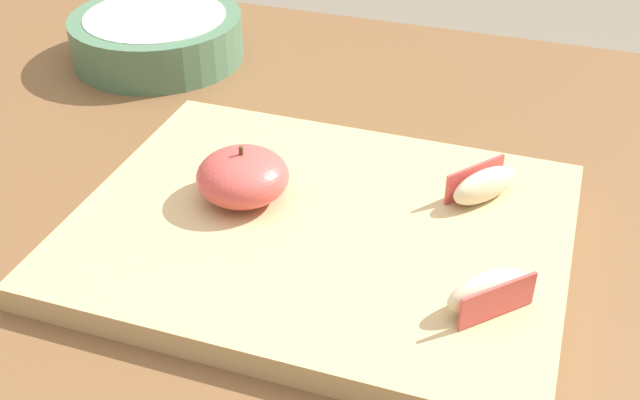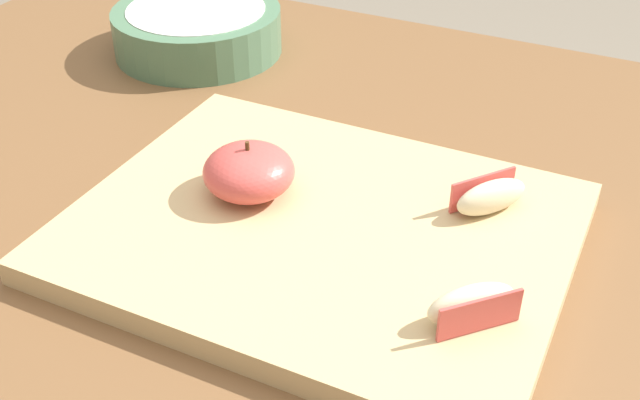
{
  "view_description": "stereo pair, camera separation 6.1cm",
  "coord_description": "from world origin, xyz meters",
  "px_view_note": "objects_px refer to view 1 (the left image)",
  "views": [
    {
      "loc": [
        0.17,
        -0.52,
        1.14
      ],
      "look_at": [
        0.01,
        -0.05,
        0.79
      ],
      "focal_mm": 44.22,
      "sensor_mm": 36.0,
      "label": 1
    },
    {
      "loc": [
        0.23,
        -0.5,
        1.14
      ],
      "look_at": [
        0.01,
        -0.05,
        0.79
      ],
      "focal_mm": 44.22,
      "sensor_mm": 36.0,
      "label": 2
    }
  ],
  "objects_px": {
    "apple_wedge_middle": "(488,292)",
    "cutting_board": "(320,231)",
    "apple_half_skin_up": "(243,176)",
    "apple_wedge_front": "(483,185)",
    "ceramic_fruit_bowl": "(157,36)"
  },
  "relations": [
    {
      "from": "apple_wedge_middle",
      "to": "cutting_board",
      "type": "bearing_deg",
      "value": 157.45
    },
    {
      "from": "apple_half_skin_up",
      "to": "apple_wedge_front",
      "type": "distance_m",
      "value": 0.2
    },
    {
      "from": "cutting_board",
      "to": "ceramic_fruit_bowl",
      "type": "distance_m",
      "value": 0.4
    },
    {
      "from": "apple_half_skin_up",
      "to": "ceramic_fruit_bowl",
      "type": "xyz_separation_m",
      "value": [
        -0.22,
        0.26,
        -0.01
      ]
    },
    {
      "from": "cutting_board",
      "to": "ceramic_fruit_bowl",
      "type": "xyz_separation_m",
      "value": [
        -0.29,
        0.27,
        0.02
      ]
    },
    {
      "from": "cutting_board",
      "to": "apple_half_skin_up",
      "type": "distance_m",
      "value": 0.08
    },
    {
      "from": "apple_half_skin_up",
      "to": "apple_wedge_front",
      "type": "height_order",
      "value": "apple_half_skin_up"
    },
    {
      "from": "ceramic_fruit_bowl",
      "to": "apple_wedge_middle",
      "type": "bearing_deg",
      "value": -37.44
    },
    {
      "from": "apple_wedge_front",
      "to": "cutting_board",
      "type": "bearing_deg",
      "value": -148.39
    },
    {
      "from": "apple_wedge_front",
      "to": "ceramic_fruit_bowl",
      "type": "distance_m",
      "value": 0.45
    },
    {
      "from": "apple_half_skin_up",
      "to": "ceramic_fruit_bowl",
      "type": "height_order",
      "value": "apple_half_skin_up"
    },
    {
      "from": "apple_half_skin_up",
      "to": "ceramic_fruit_bowl",
      "type": "bearing_deg",
      "value": 130.27
    },
    {
      "from": "cutting_board",
      "to": "ceramic_fruit_bowl",
      "type": "relative_size",
      "value": 1.96
    },
    {
      "from": "apple_half_skin_up",
      "to": "ceramic_fruit_bowl",
      "type": "distance_m",
      "value": 0.34
    },
    {
      "from": "apple_half_skin_up",
      "to": "apple_wedge_middle",
      "type": "distance_m",
      "value": 0.22
    }
  ]
}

